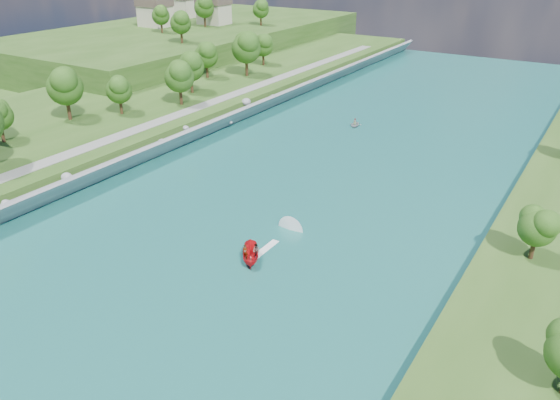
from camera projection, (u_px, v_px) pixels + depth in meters
The scene contains 10 objects.
ground at pixel (202, 255), 63.72m from camera, with size 260.00×260.00×0.00m, color #2D5119.
river_water at pixel (290, 194), 79.00m from camera, with size 55.00×240.00×0.10m, color #195F5D.
berm_west at pixel (62, 126), 102.24m from camera, with size 45.00×240.00×3.50m, color #2D5119.
ridge_west at pixel (190, 40), 174.02m from camera, with size 60.00×120.00×9.00m, color #2D5119.
riprap_bank at pixel (153, 151), 89.84m from camera, with size 4.12×236.00×4.29m.
riverside_path at pixel (128, 133), 93.07m from camera, with size 3.00×200.00×0.10m, color gray.
ridge_houses at pixel (184, 9), 177.02m from camera, with size 29.50×29.50×8.40m.
trees_ridge at pixel (203, 14), 159.31m from camera, with size 22.35×44.00×10.93m.
motorboat at pixel (256, 250), 62.87m from camera, with size 4.06×19.23×2.16m.
raft at pixel (355, 124), 107.54m from camera, with size 3.14×3.79×1.54m.
Camera 1 is at (36.82, -41.56, 33.20)m, focal length 35.00 mm.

